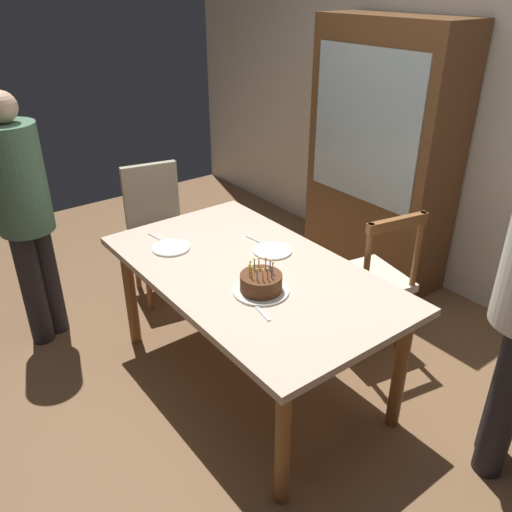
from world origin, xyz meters
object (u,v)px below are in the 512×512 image
(plate_near_celebrant, at_px, (171,248))
(chair_upholstered, at_px, (158,224))
(person_celebrant, at_px, (24,209))
(birthday_cake, at_px, (261,284))
(plate_far_side, at_px, (272,251))
(chair_spindle_back, at_px, (370,281))
(china_cabinet, at_px, (381,156))
(dining_table, at_px, (250,283))

(plate_near_celebrant, height_order, chair_upholstered, chair_upholstered)
(person_celebrant, bearing_deg, birthday_cake, 27.44)
(birthday_cake, height_order, plate_far_side, birthday_cake)
(plate_far_side, xyz_separation_m, person_celebrant, (-1.07, -1.03, 0.15))
(plate_far_side, distance_m, chair_upholstered, 1.18)
(chair_spindle_back, bearing_deg, plate_near_celebrant, -121.76)
(china_cabinet, bearing_deg, plate_near_celebrant, -89.72)
(birthday_cake, relative_size, chair_spindle_back, 0.29)
(dining_table, height_order, china_cabinet, china_cabinet)
(chair_upholstered, height_order, china_cabinet, china_cabinet)
(chair_upholstered, xyz_separation_m, person_celebrant, (0.08, -0.89, 0.37))
(plate_near_celebrant, distance_m, plate_far_side, 0.58)
(dining_table, xyz_separation_m, birthday_cake, (0.21, -0.09, 0.13))
(birthday_cake, height_order, chair_upholstered, chair_upholstered)
(birthday_cake, bearing_deg, plate_far_side, 133.75)
(person_celebrant, xyz_separation_m, china_cabinet, (0.68, 2.36, 0.05))
(plate_near_celebrant, distance_m, person_celebrant, 0.92)
(birthday_cake, bearing_deg, chair_spindle_back, 93.20)
(chair_spindle_back, height_order, chair_upholstered, same)
(dining_table, xyz_separation_m, chair_spindle_back, (0.16, 0.80, -0.20))
(birthday_cake, bearing_deg, plate_near_celebrant, -169.61)
(birthday_cake, height_order, chair_spindle_back, chair_spindle_back)
(plate_near_celebrant, xyz_separation_m, china_cabinet, (-0.01, 1.78, 0.20))
(plate_near_celebrant, distance_m, china_cabinet, 1.79)
(birthday_cake, xyz_separation_m, plate_near_celebrant, (-0.68, -0.12, -0.04))
(birthday_cake, relative_size, plate_far_side, 1.27)
(birthday_cake, distance_m, person_celebrant, 1.55)
(china_cabinet, bearing_deg, chair_upholstered, -117.22)
(dining_table, distance_m, person_celebrant, 1.43)
(chair_spindle_back, bearing_deg, birthday_cake, -86.80)
(plate_far_side, bearing_deg, birthday_cake, -46.25)
(chair_upholstered, bearing_deg, plate_far_side, 6.86)
(dining_table, xyz_separation_m, plate_far_side, (-0.08, 0.22, 0.09))
(plate_far_side, height_order, chair_upholstered, chair_upholstered)
(plate_near_celebrant, height_order, plate_far_side, same)
(birthday_cake, xyz_separation_m, china_cabinet, (-0.69, 1.65, 0.16))
(dining_table, bearing_deg, china_cabinet, 106.94)
(plate_near_celebrant, relative_size, china_cabinet, 0.12)
(birthday_cake, distance_m, china_cabinet, 1.80)
(birthday_cake, xyz_separation_m, chair_upholstered, (-1.45, 0.17, -0.25))
(dining_table, distance_m, birthday_cake, 0.27)
(birthday_cake, height_order, china_cabinet, china_cabinet)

